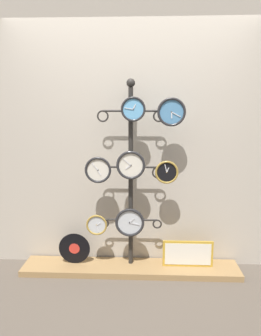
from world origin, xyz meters
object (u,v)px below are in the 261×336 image
at_px(clock_bottom_left, 97,225).
at_px(picture_frame, 188,254).
at_px(clock_bottom_center, 130,222).
at_px(clock_middle_right, 167,172).
at_px(vinyl_record, 74,248).
at_px(clock_top_center, 133,109).
at_px(clock_middle_left, 98,170).
at_px(clock_middle_center, 131,165).
at_px(display_stand, 131,201).
at_px(clock_top_right, 172,112).

height_order(clock_bottom_left, picture_frame, clock_bottom_left).
height_order(clock_bottom_left, clock_bottom_center, clock_bottom_center).
height_order(clock_middle_right, vinyl_record, clock_middle_right).
bearing_deg(clock_bottom_left, clock_top_center, 0.20).
distance_m(clock_middle_left, clock_middle_center, 0.32).
xyz_separation_m(display_stand, clock_bottom_left, (-0.33, -0.10, -0.23)).
relative_size(display_stand, clock_top_center, 8.34).
xyz_separation_m(clock_top_right, clock_middle_left, (-0.69, -0.00, -0.55)).
bearing_deg(display_stand, clock_middle_right, -16.46).
bearing_deg(display_stand, clock_middle_left, -161.44).
bearing_deg(clock_top_right, clock_top_center, 178.74).
height_order(clock_middle_left, clock_bottom_center, clock_middle_left).
height_order(clock_middle_left, clock_middle_right, clock_middle_left).
relative_size(clock_middle_left, clock_middle_right, 1.14).
height_order(clock_top_right, clock_middle_center, clock_top_right).
relative_size(clock_middle_left, clock_bottom_left, 1.22).
relative_size(clock_top_right, clock_middle_left, 1.03).
distance_m(display_stand, clock_bottom_left, 0.41).
distance_m(clock_top_center, clock_bottom_center, 1.10).
bearing_deg(clock_middle_left, picture_frame, 3.50).
distance_m(clock_middle_center, vinyl_record, 1.07).
xyz_separation_m(display_stand, clock_bottom_center, (-0.01, -0.10, -0.19)).
distance_m(clock_top_center, clock_bottom_left, 1.19).
xyz_separation_m(clock_top_center, clock_middle_left, (-0.34, -0.01, -0.57)).
bearing_deg(vinyl_record, clock_top_center, -5.72).
bearing_deg(clock_middle_left, vinyl_record, 165.46).
bearing_deg(clock_middle_center, clock_middle_left, 178.67).
bearing_deg(clock_bottom_center, clock_bottom_left, 179.19).
distance_m(display_stand, clock_top_right, 0.96).
distance_m(display_stand, picture_frame, 0.79).
bearing_deg(clock_bottom_left, clock_middle_right, -0.56).
relative_size(clock_top_center, clock_bottom_center, 0.80).
xyz_separation_m(clock_top_right, vinyl_record, (-0.96, 0.07, -1.39)).
relative_size(vinyl_record, picture_frame, 0.64).
distance_m(clock_top_right, clock_middle_center, 0.62).
distance_m(clock_top_right, clock_middle_right, 0.57).
bearing_deg(clock_top_center, clock_top_right, -1.26).
bearing_deg(picture_frame, clock_middle_center, -173.86).
relative_size(clock_bottom_left, vinyl_record, 0.65).
bearing_deg(clock_middle_left, clock_bottom_left, 161.58).
relative_size(clock_middle_center, clock_bottom_left, 1.31).
distance_m(display_stand, vinyl_record, 0.77).
height_order(clock_top_center, picture_frame, clock_top_center).
bearing_deg(clock_middle_center, clock_top_center, 38.30).
height_order(clock_top_right, clock_bottom_center, clock_top_right).
relative_size(clock_middle_center, clock_bottom_center, 0.96).
distance_m(clock_middle_right, clock_bottom_center, 0.62).
height_order(clock_middle_center, vinyl_record, clock_middle_center).
height_order(clock_top_center, clock_bottom_center, clock_top_center).
xyz_separation_m(display_stand, clock_middle_right, (0.35, -0.10, 0.31)).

